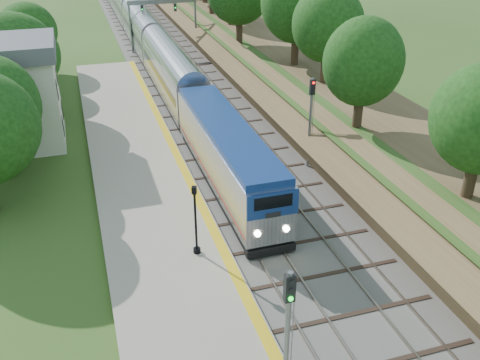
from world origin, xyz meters
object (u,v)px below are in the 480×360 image
object	(u,v)px
station_building	(1,94)
signal_farside	(311,114)
signal_platform	(287,328)
signal_gantry	(163,11)
lamppost_far	(196,224)
train	(125,7)

from	to	relation	value
station_building	signal_farside	bearing A→B (deg)	-27.13
station_building	signal_platform	size ratio (longest dim) A/B	1.42
station_building	signal_farside	size ratio (longest dim) A/B	1.35
signal_gantry	lamppost_far	bearing A→B (deg)	-98.10
signal_farside	train	bearing A→B (deg)	96.39
lamppost_far	signal_platform	xyz separation A→B (m)	(0.82, -10.27, 1.97)
lamppost_far	signal_platform	world-z (taller)	signal_platform
station_building	lamppost_far	distance (m)	21.30
station_building	signal_farside	world-z (taller)	station_building
signal_gantry	train	world-z (taller)	signal_gantry
lamppost_far	signal_farside	bearing A→B (deg)	39.59
station_building	train	size ratio (longest dim) A/B	0.07
signal_gantry	signal_platform	distance (m)	54.10
signal_gantry	train	bearing A→B (deg)	97.05
signal_gantry	signal_farside	bearing A→B (deg)	-83.98
lamppost_far	signal_farside	size ratio (longest dim) A/B	0.62
station_building	signal_platform	distance (m)	30.90
station_building	signal_gantry	bearing A→B (deg)	56.62
train	signal_farside	size ratio (longest dim) A/B	20.60
signal_farside	signal_gantry	bearing A→B (deg)	96.02
signal_platform	signal_farside	xyz separation A→B (m)	(9.10, 18.48, -0.09)
station_building	train	world-z (taller)	station_building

